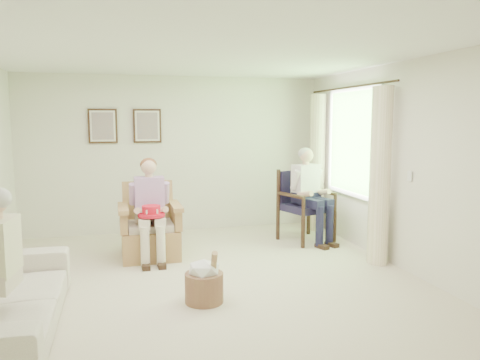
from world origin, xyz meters
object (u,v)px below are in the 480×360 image
(person_wicker, at_px, (150,202))
(person_dark, at_px, (309,188))
(hatbox, at_px, (204,281))
(red_hat, at_px, (151,212))
(wicker_armchair, at_px, (150,233))
(sofa, at_px, (4,297))
(wood_armchair, at_px, (304,202))

(person_wicker, height_order, person_dark, person_dark)
(hatbox, bearing_deg, red_hat, 105.91)
(wicker_armchair, relative_size, person_dark, 0.72)
(wicker_armchair, bearing_deg, red_hat, -90.08)
(sofa, bearing_deg, person_dark, -59.74)
(person_dark, bearing_deg, wicker_armchair, 165.33)
(person_dark, distance_m, hatbox, 2.87)
(wood_armchair, height_order, sofa, wood_armchair)
(wicker_armchair, relative_size, sofa, 0.44)
(wicker_armchair, height_order, red_hat, wicker_armchair)
(wicker_armchair, distance_m, hatbox, 1.86)
(wood_armchair, relative_size, person_wicker, 0.80)
(person_dark, relative_size, hatbox, 2.44)
(sofa, relative_size, person_wicker, 1.71)
(wood_armchair, bearing_deg, hatbox, -151.32)
(wicker_armchair, relative_size, wood_armchair, 0.94)
(wicker_armchair, bearing_deg, hatbox, -77.26)
(red_hat, bearing_deg, wood_armchair, 15.77)
(wood_armchair, distance_m, hatbox, 2.96)
(person_wicker, bearing_deg, wood_armchair, 10.79)
(person_dark, bearing_deg, sofa, -168.26)
(sofa, distance_m, hatbox, 1.85)
(person_wicker, height_order, red_hat, person_wicker)
(wicker_armchair, distance_m, red_hat, 0.50)
(person_wicker, relative_size, hatbox, 2.29)
(wood_armchair, xyz_separation_m, person_wicker, (-2.41, -0.47, 0.19))
(wicker_armchair, xyz_separation_m, person_wicker, (0.00, -0.14, 0.46))
(wood_armchair, xyz_separation_m, person_dark, (0.00, -0.18, 0.26))
(hatbox, bearing_deg, wicker_armchair, 103.07)
(wood_armchair, bearing_deg, red_hat, 177.25)
(wicker_armchair, bearing_deg, wood_armchair, 7.68)
(wicker_armchair, height_order, sofa, wicker_armchair)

